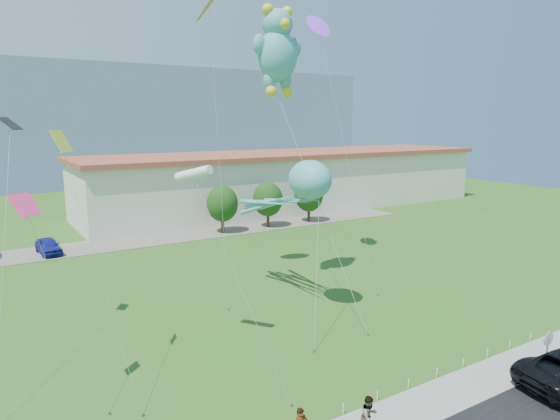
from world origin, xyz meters
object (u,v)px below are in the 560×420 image
(parked_car_blue, at_px, (48,246))
(pedestrian_right, at_px, (369,417))
(teddy_bear_kite, at_px, (278,49))
(stop_sign, at_px, (548,343))
(octopus_kite, at_px, (297,190))
(warehouse, at_px, (292,180))

(parked_car_blue, bearing_deg, pedestrian_right, -85.09)
(teddy_bear_kite, bearing_deg, pedestrian_right, -110.22)
(pedestrian_right, xyz_separation_m, parked_car_blue, (-7.00, 37.66, -0.15))
(pedestrian_right, bearing_deg, stop_sign, -14.69)
(teddy_bear_kite, bearing_deg, octopus_kite, -103.24)
(pedestrian_right, height_order, teddy_bear_kite, teddy_bear_kite)
(stop_sign, xyz_separation_m, pedestrian_right, (-10.72, 1.01, -0.89))
(pedestrian_right, xyz_separation_m, octopus_kite, (5.49, 13.49, 7.17))
(stop_sign, bearing_deg, pedestrian_right, 174.61)
(stop_sign, distance_m, pedestrian_right, 10.81)
(octopus_kite, bearing_deg, parked_car_blue, 117.33)
(octopus_kite, xyz_separation_m, teddy_bear_kite, (0.91, 3.88, 9.47))
(pedestrian_right, distance_m, parked_car_blue, 38.31)
(warehouse, relative_size, parked_car_blue, 13.65)
(stop_sign, relative_size, pedestrian_right, 1.43)
(pedestrian_right, bearing_deg, octopus_kite, 58.57)
(stop_sign, height_order, teddy_bear_kite, teddy_bear_kite)
(stop_sign, xyz_separation_m, teddy_bear_kite, (-4.32, 18.39, 15.74))
(warehouse, height_order, octopus_kite, octopus_kite)
(stop_sign, xyz_separation_m, parked_car_blue, (-17.72, 38.67, -1.05))
(stop_sign, xyz_separation_m, octopus_kite, (-5.24, 14.50, 6.28))
(warehouse, distance_m, stop_sign, 51.00)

